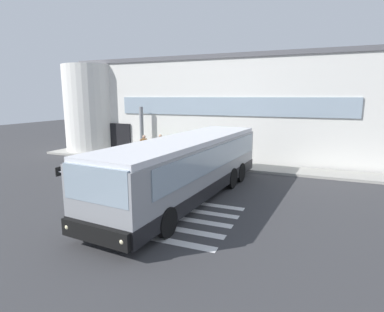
% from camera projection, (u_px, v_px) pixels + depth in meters
% --- Properties ---
extents(ground_plane, '(80.00, 90.00, 0.02)m').
position_uv_depth(ground_plane, '(175.00, 183.00, 16.04)').
color(ground_plane, '#353538').
rests_on(ground_plane, ground).
extents(bay_paint_stripes, '(4.40, 3.96, 0.01)m').
position_uv_depth(bay_paint_stripes, '(175.00, 217.00, 11.47)').
color(bay_paint_stripes, silver).
rests_on(bay_paint_stripes, ground).
extents(terminal_building, '(23.72, 13.80, 7.19)m').
position_uv_depth(terminal_building, '(225.00, 107.00, 26.19)').
color(terminal_building, silver).
rests_on(terminal_building, ground).
extents(boarding_curb, '(25.92, 2.00, 0.15)m').
position_uv_depth(boarding_curb, '(206.00, 164.00, 20.38)').
color(boarding_curb, '#9E9B93').
rests_on(boarding_curb, ground).
extents(entry_support_column, '(0.28, 0.28, 3.58)m').
position_uv_depth(entry_support_column, '(142.00, 131.00, 22.50)').
color(entry_support_column, slate).
rests_on(entry_support_column, boarding_curb).
extents(bus_main_foreground, '(3.94, 11.47, 2.70)m').
position_uv_depth(bus_main_foreground, '(188.00, 169.00, 13.44)').
color(bus_main_foreground, gray).
rests_on(bus_main_foreground, ground).
extents(passenger_near_column, '(0.55, 0.35, 1.68)m').
position_uv_depth(passenger_near_column, '(144.00, 146.00, 21.43)').
color(passenger_near_column, '#1E2338').
rests_on(passenger_near_column, boarding_curb).
extents(passenger_by_doorway, '(0.57, 0.31, 1.68)m').
position_uv_depth(passenger_by_doorway, '(161.00, 145.00, 21.87)').
color(passenger_by_doorway, '#2D2D33').
rests_on(passenger_by_doorway, boarding_curb).
extents(passenger_at_curb_edge, '(0.57, 0.32, 1.68)m').
position_uv_depth(passenger_at_curb_edge, '(173.00, 148.00, 20.45)').
color(passenger_at_curb_edge, '#2D2D33').
rests_on(passenger_at_curb_edge, boarding_curb).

